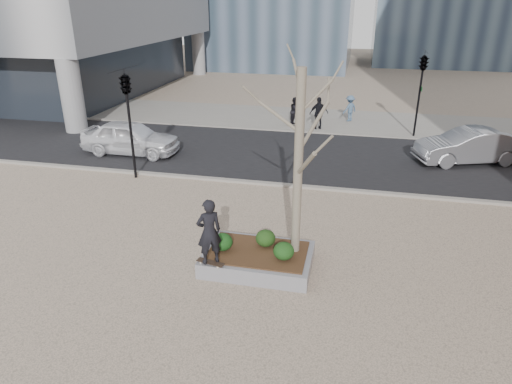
% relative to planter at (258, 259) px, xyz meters
% --- Properties ---
extents(ground, '(120.00, 120.00, 0.00)m').
position_rel_planter_xyz_m(ground, '(-1.00, 0.00, -0.23)').
color(ground, tan).
rests_on(ground, ground).
extents(street, '(60.00, 8.00, 0.02)m').
position_rel_planter_xyz_m(street, '(-1.00, 10.00, -0.21)').
color(street, black).
rests_on(street, ground).
extents(far_sidewalk, '(60.00, 6.00, 0.02)m').
position_rel_planter_xyz_m(far_sidewalk, '(-1.00, 17.00, -0.21)').
color(far_sidewalk, gray).
rests_on(far_sidewalk, ground).
extents(planter, '(3.00, 2.00, 0.45)m').
position_rel_planter_xyz_m(planter, '(0.00, 0.00, 0.00)').
color(planter, gray).
rests_on(planter, ground).
extents(planter_mulch, '(2.70, 1.70, 0.04)m').
position_rel_planter_xyz_m(planter_mulch, '(0.00, 0.00, 0.25)').
color(planter_mulch, '#382314').
rests_on(planter_mulch, planter).
extents(sycamore_tree, '(2.80, 2.80, 6.60)m').
position_rel_planter_xyz_m(sycamore_tree, '(1.00, 0.30, 3.56)').
color(sycamore_tree, gray).
rests_on(sycamore_tree, planter_mulch).
extents(shrub_left, '(0.57, 0.57, 0.48)m').
position_rel_planter_xyz_m(shrub_left, '(-0.98, -0.13, 0.51)').
color(shrub_left, '#153C13').
rests_on(shrub_left, planter_mulch).
extents(shrub_middle, '(0.56, 0.56, 0.48)m').
position_rel_planter_xyz_m(shrub_middle, '(0.15, 0.35, 0.50)').
color(shrub_middle, '#143510').
rests_on(shrub_middle, planter_mulch).
extents(shrub_right, '(0.57, 0.57, 0.48)m').
position_rel_planter_xyz_m(shrub_right, '(0.77, -0.24, 0.51)').
color(shrub_right, black).
rests_on(shrub_right, planter_mulch).
extents(skateboard, '(0.80, 0.37, 0.08)m').
position_rel_planter_xyz_m(skateboard, '(-1.10, -0.88, 0.26)').
color(skateboard, black).
rests_on(skateboard, planter).
extents(skateboarder, '(0.79, 0.74, 1.82)m').
position_rel_planter_xyz_m(skateboarder, '(-1.10, -0.88, 1.21)').
color(skateboarder, black).
rests_on(skateboarder, skateboard).
extents(police_car, '(4.67, 1.92, 1.59)m').
position_rel_planter_xyz_m(police_car, '(-8.11, 8.47, 0.59)').
color(police_car, white).
rests_on(police_car, street).
extents(car_silver, '(4.98, 3.08, 1.55)m').
position_rel_planter_xyz_m(car_silver, '(7.44, 10.61, 0.57)').
color(car_silver, gray).
rests_on(car_silver, street).
extents(pedestrian_a, '(0.69, 0.84, 1.61)m').
position_rel_planter_xyz_m(pedestrian_a, '(-1.17, 15.55, 0.61)').
color(pedestrian_a, black).
rests_on(pedestrian_a, far_sidewalk).
extents(pedestrian_b, '(1.11, 1.13, 1.56)m').
position_rel_planter_xyz_m(pedestrian_b, '(1.93, 17.09, 0.58)').
color(pedestrian_b, '#486482').
rests_on(pedestrian_b, far_sidewalk).
extents(pedestrian_c, '(1.15, 0.76, 1.82)m').
position_rel_planter_xyz_m(pedestrian_c, '(0.27, 14.89, 0.71)').
color(pedestrian_c, black).
rests_on(pedestrian_c, far_sidewalk).
extents(traffic_light_near, '(0.60, 2.48, 4.50)m').
position_rel_planter_xyz_m(traffic_light_near, '(-6.50, 5.60, 2.02)').
color(traffic_light_near, black).
rests_on(traffic_light_near, ground).
extents(traffic_light_far, '(0.60, 2.48, 4.50)m').
position_rel_planter_xyz_m(traffic_light_far, '(5.50, 14.60, 2.02)').
color(traffic_light_far, black).
rests_on(traffic_light_far, ground).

